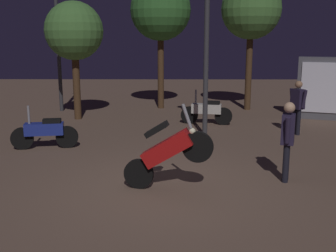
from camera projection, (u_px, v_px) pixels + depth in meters
ground_plane at (164, 189)px, 7.74m from camera, size 40.00×40.00×0.00m
motorcycle_red_foreground at (167, 151)px, 7.50m from camera, size 1.64×0.50×1.63m
motorcycle_blue_parked_left at (45, 132)px, 10.41m from camera, size 1.65×0.45×1.11m
motorcycle_white_parked_right at (207, 111)px, 13.32m from camera, size 1.65×0.48×1.11m
person_rider_beside at (288, 135)px, 7.96m from camera, size 0.34×0.65×1.57m
person_bystander_far at (298, 103)px, 11.82m from camera, size 0.39×0.62×1.56m
streetlamp_near at (57, 27)px, 15.13m from camera, size 0.36×0.36×4.92m
streetlamp_far at (207, 22)px, 11.14m from camera, size 0.36×0.36×4.98m
tree_left_bg at (251, 10)px, 15.29m from camera, size 2.22×2.22×4.87m
tree_center_bg at (74, 32)px, 13.63m from camera, size 1.93×1.93×3.93m
tree_right_bg at (161, 11)px, 15.63m from camera, size 2.29×2.29×4.90m
kiosk_billboard at (322, 88)px, 14.09m from camera, size 1.68×0.98×2.10m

